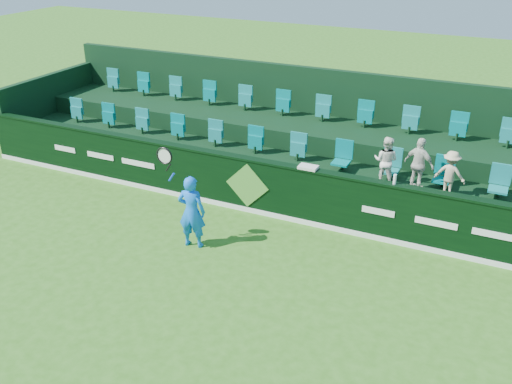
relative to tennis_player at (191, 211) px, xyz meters
The scene contains 13 objects.
ground 2.21m from the tennis_player, 79.40° to the right, with size 60.00×60.00×0.00m, color #2F6718.
sponsor_hoarding 2.03m from the tennis_player, 79.21° to the left, with size 16.00×0.25×1.35m.
stand_tier_front 3.14m from the tennis_player, 83.06° to the left, with size 16.00×2.00×0.80m, color black.
stand_tier_back 5.01m from the tennis_player, 85.69° to the left, with size 16.00×1.80×1.30m, color black.
stand_rear 5.46m from the tennis_player, 86.04° to the left, with size 16.00×4.10×2.60m.
seat_row_front 3.52m from the tennis_player, 83.85° to the left, with size 13.50×0.50×0.60m, color #157D7B.
seat_row_back 5.36m from the tennis_player, 85.93° to the left, with size 13.50×0.50×0.60m, color #157D7B.
tennis_player is the anchor object (origin of this frame).
spectator_left 4.55m from the tennis_player, 43.53° to the left, with size 0.56×0.43×1.15m, color white.
spectator_middle 5.11m from the tennis_player, 37.77° to the left, with size 0.72×0.30×1.23m, color silver.
spectator_right 5.65m from the tennis_player, 33.55° to the left, with size 0.67×0.39×1.04m, color #C8B78D.
towel 2.75m from the tennis_player, 47.54° to the left, with size 0.42×0.27×0.06m, color silver.
drinks_bottle 4.27m from the tennis_player, 28.10° to the left, with size 0.07×0.07×0.21m, color white.
Camera 1 is at (5.35, -6.93, 6.29)m, focal length 40.00 mm.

